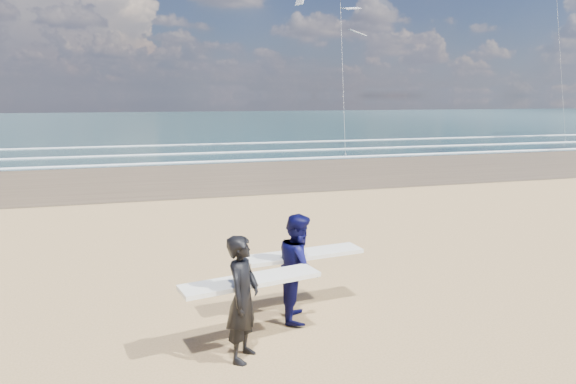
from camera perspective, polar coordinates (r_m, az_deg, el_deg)
name	(u,v)px	position (r m, az deg, el deg)	size (l,w,h in m)	color
wet_sand_strip	(505,162)	(33.01, 22.97, 3.07)	(220.00, 12.00, 0.01)	brown
ocean	(275,120)	(82.16, -1.47, 7.95)	(220.00, 100.00, 0.02)	#193538
foam_breakers	(417,146)	(41.29, 14.17, 5.01)	(220.00, 11.70, 0.05)	white
surfer_near	(244,296)	(7.75, -4.93, -11.45)	(2.26, 1.24, 1.90)	black
surfer_far	(299,266)	(9.04, 1.28, -8.23)	(2.25, 1.29, 1.89)	#0B0B3F
kite_1	(342,56)	(36.63, 6.03, 14.83)	(5.71, 4.73, 12.02)	slate
kite_5	(560,48)	(52.16, 27.96, 13.91)	(4.76, 4.62, 15.33)	slate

